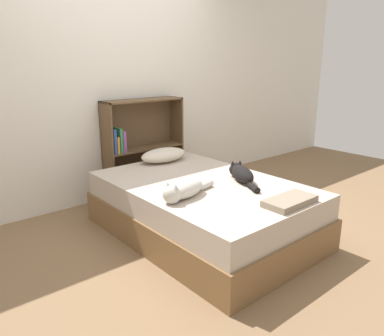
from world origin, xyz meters
TOP-DOWN VIEW (x-y plane):
  - ground_plane at (0.00, 0.00)m, footprint 8.00×8.00m
  - wall_back at (0.00, 1.41)m, footprint 8.00×0.06m
  - bed at (0.00, 0.00)m, footprint 1.29×1.95m
  - pillow at (0.16, 0.80)m, footprint 0.53×0.30m
  - cat_light at (-0.38, -0.19)m, footprint 0.58×0.24m
  - cat_dark at (0.30, -0.18)m, footprint 0.32×0.52m
  - bookshelf at (0.17, 1.29)m, footprint 0.95×0.26m
  - blanket_fold at (0.15, -0.81)m, footprint 0.43×0.21m

SIDE VIEW (x-z plane):
  - ground_plane at x=0.00m, z-range 0.00..0.00m
  - bed at x=0.00m, z-range 0.00..0.49m
  - blanket_fold at x=0.15m, z-range 0.49..0.54m
  - cat_dark at x=0.30m, z-range 0.48..0.63m
  - cat_light at x=-0.38m, z-range 0.48..0.64m
  - pillow at x=0.16m, z-range 0.49..0.63m
  - bookshelf at x=0.17m, z-range 0.01..1.12m
  - wall_back at x=0.00m, z-range 0.00..2.50m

